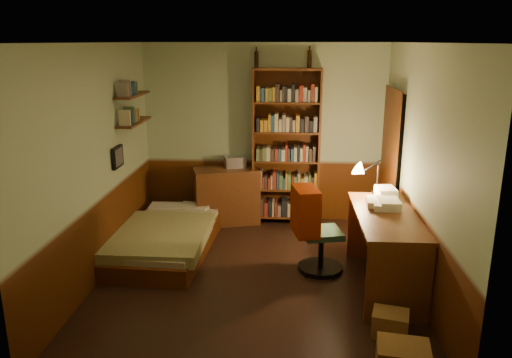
# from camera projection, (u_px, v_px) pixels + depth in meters

# --- Properties ---
(floor) EXTENTS (3.50, 4.00, 0.02)m
(floor) POSITION_uv_depth(u_px,v_px,m) (255.00, 278.00, 5.73)
(floor) COLOR black
(floor) RESTS_ON ground
(ceiling) EXTENTS (3.50, 4.00, 0.02)m
(ceiling) POSITION_uv_depth(u_px,v_px,m) (254.00, 42.00, 5.03)
(ceiling) COLOR silver
(ceiling) RESTS_ON wall_back
(wall_back) EXTENTS (3.50, 0.02, 2.60)m
(wall_back) POSITION_uv_depth(u_px,v_px,m) (264.00, 134.00, 7.31)
(wall_back) COLOR #A0B48F
(wall_back) RESTS_ON ground
(wall_left) EXTENTS (0.02, 4.00, 2.60)m
(wall_left) POSITION_uv_depth(u_px,v_px,m) (95.00, 165.00, 5.49)
(wall_left) COLOR #A0B48F
(wall_left) RESTS_ON ground
(wall_right) EXTENTS (0.02, 4.00, 2.60)m
(wall_right) POSITION_uv_depth(u_px,v_px,m) (420.00, 170.00, 5.26)
(wall_right) COLOR #A0B48F
(wall_right) RESTS_ON ground
(wall_front) EXTENTS (3.50, 0.02, 2.60)m
(wall_front) POSITION_uv_depth(u_px,v_px,m) (234.00, 238.00, 3.45)
(wall_front) COLOR #A0B48F
(wall_front) RESTS_ON ground
(doorway) EXTENTS (0.06, 0.90, 2.00)m
(doorway) POSITION_uv_depth(u_px,v_px,m) (391.00, 167.00, 6.60)
(doorway) COLOR black
(doorway) RESTS_ON ground
(door_trim) EXTENTS (0.02, 0.98, 2.08)m
(door_trim) POSITION_uv_depth(u_px,v_px,m) (388.00, 167.00, 6.60)
(door_trim) COLOR #46200A
(door_trim) RESTS_ON ground
(bed) EXTENTS (1.18, 2.04, 0.59)m
(bed) POSITION_uv_depth(u_px,v_px,m) (165.00, 229.00, 6.36)
(bed) COLOR #808F50
(bed) RESTS_ON ground
(dresser) EXTENTS (1.02, 0.71, 0.82)m
(dresser) POSITION_uv_depth(u_px,v_px,m) (227.00, 196.00, 7.35)
(dresser) COLOR #542B13
(dresser) RESTS_ON ground
(mini_stereo) EXTENTS (0.35, 0.31, 0.16)m
(mini_stereo) POSITION_uv_depth(u_px,v_px,m) (235.00, 162.00, 7.33)
(mini_stereo) COLOR #B2B2B7
(mini_stereo) RESTS_ON dresser
(bookshelf) EXTENTS (0.97, 0.31, 2.26)m
(bookshelf) POSITION_uv_depth(u_px,v_px,m) (286.00, 148.00, 7.18)
(bookshelf) COLOR #542B13
(bookshelf) RESTS_ON ground
(bottle_left) EXTENTS (0.07, 0.07, 0.22)m
(bottle_left) POSITION_uv_depth(u_px,v_px,m) (256.00, 59.00, 6.98)
(bottle_left) COLOR black
(bottle_left) RESTS_ON bookshelf
(bottle_right) EXTENTS (0.07, 0.07, 0.24)m
(bottle_right) POSITION_uv_depth(u_px,v_px,m) (309.00, 59.00, 6.93)
(bottle_right) COLOR black
(bottle_right) RESTS_ON bookshelf
(desk) EXTENTS (0.66, 1.57, 0.84)m
(desk) POSITION_uv_depth(u_px,v_px,m) (384.00, 250.00, 5.42)
(desk) COLOR #542B13
(desk) RESTS_ON ground
(paper_stack) EXTENTS (0.24, 0.31, 0.11)m
(paper_stack) POSITION_uv_depth(u_px,v_px,m) (386.00, 192.00, 5.87)
(paper_stack) COLOR silver
(paper_stack) RESTS_ON desk
(desk_lamp) EXTENTS (0.21, 0.21, 0.63)m
(desk_lamp) POSITION_uv_depth(u_px,v_px,m) (378.00, 168.00, 5.96)
(desk_lamp) COLOR black
(desk_lamp) RESTS_ON desk
(office_chair) EXTENTS (0.55, 0.51, 0.95)m
(office_chair) POSITION_uv_depth(u_px,v_px,m) (322.00, 233.00, 5.77)
(office_chair) COLOR #37604A
(office_chair) RESTS_ON ground
(red_jacket) EXTENTS (0.42, 0.52, 0.54)m
(red_jacket) POSITION_uv_depth(u_px,v_px,m) (321.00, 175.00, 5.38)
(red_jacket) COLOR #AC2A00
(red_jacket) RESTS_ON office_chair
(wall_shelf_lower) EXTENTS (0.20, 0.90, 0.03)m
(wall_shelf_lower) POSITION_uv_depth(u_px,v_px,m) (134.00, 122.00, 6.46)
(wall_shelf_lower) COLOR #542B13
(wall_shelf_lower) RESTS_ON wall_left
(wall_shelf_upper) EXTENTS (0.20, 0.90, 0.03)m
(wall_shelf_upper) POSITION_uv_depth(u_px,v_px,m) (133.00, 95.00, 6.37)
(wall_shelf_upper) COLOR #542B13
(wall_shelf_upper) RESTS_ON wall_left
(framed_picture) EXTENTS (0.04, 0.32, 0.26)m
(framed_picture) POSITION_uv_depth(u_px,v_px,m) (117.00, 157.00, 6.08)
(framed_picture) COLOR black
(framed_picture) RESTS_ON wall_left
(cardboard_box_b) EXTENTS (0.38, 0.34, 0.23)m
(cardboard_box_b) POSITION_uv_depth(u_px,v_px,m) (390.00, 323.00, 4.58)
(cardboard_box_b) COLOR olive
(cardboard_box_b) RESTS_ON ground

